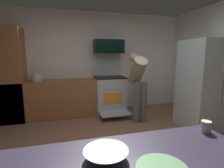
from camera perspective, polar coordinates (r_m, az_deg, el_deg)
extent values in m
cube|color=#8A6047|center=(2.79, 1.43, -23.07)|extent=(5.20, 4.80, 0.02)
cube|color=silver|center=(4.64, -6.79, 7.14)|extent=(5.20, 0.12, 2.60)
cube|color=brown|center=(4.36, -17.66, -4.71)|extent=(2.40, 0.60, 0.90)
cube|color=brown|center=(4.43, -31.11, 2.45)|extent=(0.60, 0.60, 2.10)
cube|color=#B0BABE|center=(4.47, -0.78, -3.79)|extent=(0.76, 0.64, 0.92)
cube|color=black|center=(4.38, -0.80, 2.26)|extent=(0.76, 0.64, 0.03)
cube|color=#B0BABE|center=(4.63, -1.70, 6.55)|extent=(0.76, 0.06, 0.60)
cube|color=orange|center=(4.16, 0.33, -4.93)|extent=(0.44, 0.01, 0.28)
cube|color=#B0BABE|center=(4.08, 1.06, -9.82)|extent=(0.72, 0.40, 0.03)
cube|color=black|center=(4.45, -1.15, 12.47)|extent=(0.74, 0.38, 0.34)
cube|color=#AEC4C8|center=(3.91, 28.89, -0.40)|extent=(0.88, 0.76, 1.80)
cylinder|color=#AEC4C8|center=(3.60, 32.90, -0.08)|extent=(0.02, 0.02, 0.81)
cylinder|color=#5C5C5C|center=(3.84, 8.25, -6.30)|extent=(0.14, 0.14, 0.90)
cylinder|color=#5C5C5C|center=(3.91, 10.56, -6.08)|extent=(0.14, 0.14, 0.90)
cylinder|color=gray|center=(3.92, 8.55, 4.37)|extent=(0.30, 0.62, 0.67)
sphere|color=tan|center=(4.12, 7.31, 8.91)|extent=(0.20, 0.20, 0.20)
cone|color=white|center=(1.07, -2.07, -22.63)|extent=(0.27, 0.27, 0.06)
cylinder|color=beige|center=(1.57, 29.07, -12.40)|extent=(0.08, 0.08, 0.09)
cylinder|color=#B2BDC0|center=(4.32, -24.09, 2.01)|extent=(0.23, 0.23, 0.18)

